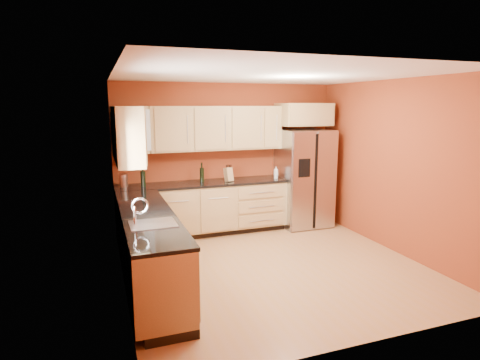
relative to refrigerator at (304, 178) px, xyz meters
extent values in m
plane|color=#AA7642|center=(-1.35, -1.62, -0.89)|extent=(4.00, 4.00, 0.00)
plane|color=white|center=(-1.35, -1.62, 1.71)|extent=(4.00, 4.00, 0.00)
cube|color=maroon|center=(-1.35, 0.38, 0.41)|extent=(4.00, 0.04, 2.60)
cube|color=maroon|center=(-1.35, -3.62, 0.41)|extent=(4.00, 0.04, 2.60)
cube|color=maroon|center=(-3.35, -1.62, 0.41)|extent=(0.04, 4.00, 2.60)
cube|color=maroon|center=(0.65, -1.62, 0.41)|extent=(0.04, 4.00, 2.60)
cube|color=#A1814E|center=(-1.90, 0.07, -0.45)|extent=(2.90, 0.60, 0.88)
cube|color=#A1814E|center=(-3.05, -1.62, -0.45)|extent=(0.60, 2.80, 0.88)
cube|color=black|center=(-1.90, 0.06, 0.01)|extent=(2.90, 0.62, 0.04)
cube|color=black|center=(-3.04, -1.62, 0.01)|extent=(0.62, 2.80, 0.04)
cube|color=#A1814E|center=(-1.60, 0.21, 0.94)|extent=(2.30, 0.33, 0.75)
cube|color=#A1814E|center=(-3.19, -0.90, 0.94)|extent=(0.33, 1.35, 0.75)
cube|color=#A1814E|center=(-3.02, 0.04, 0.94)|extent=(0.67, 0.67, 0.75)
cube|color=#A1814E|center=(0.00, 0.07, 1.16)|extent=(0.92, 0.60, 0.40)
cube|color=#B8B7BC|center=(0.00, 0.00, 0.00)|extent=(0.90, 0.75, 1.78)
cube|color=white|center=(-3.33, -2.12, 0.66)|extent=(0.03, 0.90, 1.00)
cylinder|color=#B8B7BC|center=(-3.20, 0.10, 0.14)|extent=(0.16, 0.16, 0.21)
cylinder|color=#B8B7BC|center=(-3.20, 0.08, 0.12)|extent=(0.14, 0.14, 0.18)
cube|color=#A68050|center=(-1.46, 0.02, 0.15)|extent=(0.15, 0.14, 0.24)
cylinder|color=silver|center=(-0.57, 0.00, 0.14)|extent=(0.08, 0.08, 0.21)
camera|label=1|loc=(-3.57, -6.45, 1.32)|focal=30.00mm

